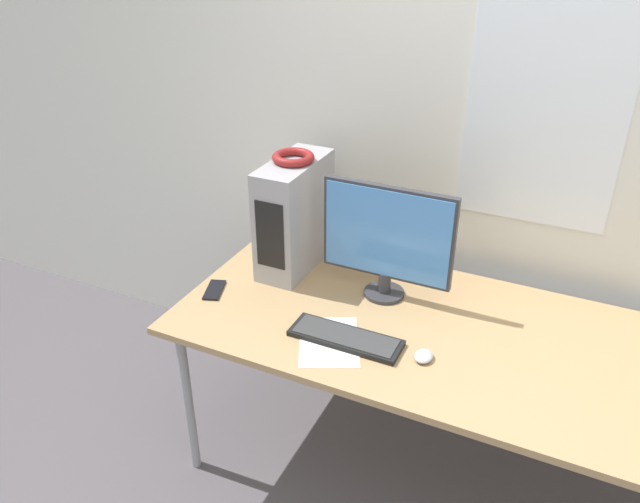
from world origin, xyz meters
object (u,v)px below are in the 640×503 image
at_px(headphones, 293,157).
at_px(keyboard, 346,338).
at_px(pc_tower, 294,215).
at_px(monitor_main, 387,238).
at_px(mouse, 424,356).
at_px(cell_phone, 214,290).

bearing_deg(headphones, keyboard, -44.82).
bearing_deg(pc_tower, keyboard, -44.76).
xyz_separation_m(headphones, monitor_main, (0.44, -0.07, -0.23)).
distance_m(keyboard, mouse, 0.29).
relative_size(keyboard, mouse, 5.05).
xyz_separation_m(pc_tower, cell_phone, (-0.19, -0.34, -0.23)).
xyz_separation_m(pc_tower, mouse, (0.70, -0.40, -0.22)).
relative_size(mouse, cell_phone, 0.52).
distance_m(pc_tower, keyboard, 0.63).
height_order(mouse, cell_phone, mouse).
bearing_deg(monitor_main, pc_tower, 170.94).
height_order(keyboard, cell_phone, keyboard).
height_order(pc_tower, cell_phone, pc_tower).
height_order(headphones, monitor_main, headphones).
bearing_deg(mouse, headphones, 150.55).
distance_m(headphones, monitor_main, 0.50).
bearing_deg(cell_phone, keyboard, -26.52).
bearing_deg(mouse, pc_tower, 150.60).
bearing_deg(keyboard, mouse, 3.57).
bearing_deg(mouse, cell_phone, 176.43).
height_order(pc_tower, monitor_main, pc_tower).
relative_size(keyboard, cell_phone, 2.61).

